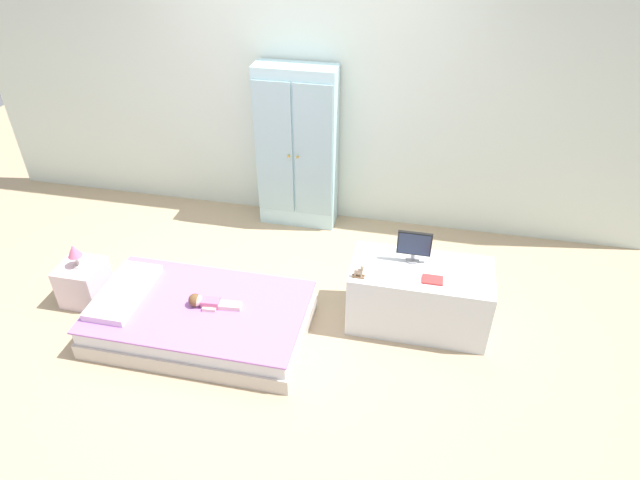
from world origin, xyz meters
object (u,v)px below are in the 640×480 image
object	(u,v)px
wardrobe	(297,149)
book_red	(433,280)
rocking_horse_toy	(360,272)
nightstand	(84,283)
bed	(201,319)
doll	(205,302)
tv_stand	(419,296)
tv_monitor	(414,245)
table_lamp	(74,252)

from	to	relation	value
wardrobe	book_red	distance (m)	1.89
wardrobe	rocking_horse_toy	size ratio (longest dim) A/B	14.16
nightstand	bed	bearing A→B (deg)	-8.51
doll	bed	bearing A→B (deg)	-168.80
doll	book_red	distance (m)	1.65
tv_stand	tv_monitor	world-z (taller)	tv_monitor
table_lamp	tv_stand	world-z (taller)	table_lamp
wardrobe	tv_monitor	world-z (taller)	wardrobe
bed	book_red	xyz separation A→B (m)	(1.66, 0.33, 0.39)
bed	book_red	size ratio (longest dim) A/B	10.92
bed	tv_monitor	world-z (taller)	tv_monitor
nightstand	tv_stand	world-z (taller)	tv_stand
rocking_horse_toy	nightstand	bearing A→B (deg)	-177.29
table_lamp	wardrobe	distance (m)	2.08
table_lamp	tv_monitor	bearing A→B (deg)	8.37
wardrobe	table_lamp	bearing A→B (deg)	-132.82
wardrobe	tv_monitor	size ratio (longest dim) A/B	6.17
table_lamp	tv_monitor	xyz separation A→B (m)	(2.55, 0.38, 0.18)
table_lamp	tv_monitor	size ratio (longest dim) A/B	0.79
doll	book_red	xyz separation A→B (m)	(1.61, 0.32, 0.22)
wardrobe	book_red	size ratio (longest dim) A/B	10.60
table_lamp	rocking_horse_toy	xyz separation A→B (m)	(2.20, 0.10, 0.09)
table_lamp	book_red	bearing A→B (deg)	3.63
tv_monitor	book_red	size ratio (longest dim) A/B	1.72
rocking_horse_toy	book_red	bearing A→B (deg)	7.59
nightstand	tv_monitor	size ratio (longest dim) A/B	1.38
tv_stand	table_lamp	bearing A→B (deg)	-173.76
table_lamp	book_red	size ratio (longest dim) A/B	1.36
wardrobe	tv_stand	distance (m)	1.81
nightstand	tv_monitor	world-z (taller)	tv_monitor
bed	wardrobe	distance (m)	1.82
table_lamp	wardrobe	bearing A→B (deg)	47.18
nightstand	wardrobe	xyz separation A→B (m)	(1.40, 1.51, 0.60)
doll	tv_stand	world-z (taller)	tv_stand
tv_monitor	nightstand	bearing A→B (deg)	-171.63
tv_stand	book_red	size ratio (longest dim) A/B	7.10
tv_monitor	rocking_horse_toy	distance (m)	0.46
nightstand	rocking_horse_toy	xyz separation A→B (m)	(2.20, 0.10, 0.39)
wardrobe	tv_stand	bearing A→B (deg)	-44.79
tv_stand	book_red	world-z (taller)	book_red
doll	tv_monitor	world-z (taller)	tv_monitor
table_lamp	doll	bearing A→B (deg)	-7.63
bed	tv_stand	bearing A→B (deg)	15.75
tv_stand	book_red	xyz separation A→B (m)	(0.08, -0.12, 0.26)
table_lamp	rocking_horse_toy	world-z (taller)	rocking_horse_toy
doll	nightstand	distance (m)	1.12
bed	nightstand	distance (m)	1.07
doll	rocking_horse_toy	world-z (taller)	rocking_horse_toy
doll	rocking_horse_toy	distance (m)	1.15
doll	tv_monitor	size ratio (longest dim) A/B	1.57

